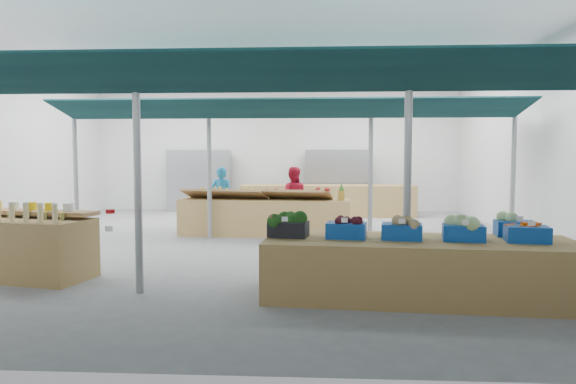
# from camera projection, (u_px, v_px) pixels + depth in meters

# --- Properties ---
(floor) EXTENTS (13.00, 13.00, 0.00)m
(floor) POSITION_uv_depth(u_px,v_px,m) (252.00, 243.00, 10.75)
(floor) COLOR slate
(floor) RESTS_ON ground
(hall) EXTENTS (13.00, 13.00, 13.00)m
(hall) POSITION_uv_depth(u_px,v_px,m) (259.00, 121.00, 12.00)
(hall) COLOR silver
(hall) RESTS_ON ground
(pole_grid) EXTENTS (10.00, 4.60, 3.00)m
(pole_grid) POSITION_uv_depth(u_px,v_px,m) (282.00, 156.00, 8.84)
(pole_grid) COLOR gray
(pole_grid) RESTS_ON floor
(awnings) EXTENTS (9.50, 7.08, 0.30)m
(awnings) POSITION_uv_depth(u_px,v_px,m) (282.00, 100.00, 8.77)
(awnings) COLOR #0A262D
(awnings) RESTS_ON pole_grid
(back_shelving_left) EXTENTS (2.00, 0.50, 2.00)m
(back_shelving_left) POSITION_uv_depth(u_px,v_px,m) (199.00, 181.00, 16.80)
(back_shelving_left) COLOR #B23F33
(back_shelving_left) RESTS_ON floor
(back_shelving_right) EXTENTS (2.00, 0.50, 2.00)m
(back_shelving_right) POSITION_uv_depth(u_px,v_px,m) (337.00, 181.00, 16.55)
(back_shelving_right) COLOR #B23F33
(back_shelving_right) RESTS_ON floor
(bottle_shelf) EXTENTS (2.15, 1.55, 1.17)m
(bottle_shelf) POSITION_uv_depth(u_px,v_px,m) (25.00, 246.00, 7.65)
(bottle_shelf) COLOR olive
(bottle_shelf) RESTS_ON floor
(veg_counter) EXTENTS (3.99, 1.62, 0.76)m
(veg_counter) POSITION_uv_depth(u_px,v_px,m) (419.00, 269.00, 6.54)
(veg_counter) COLOR olive
(veg_counter) RESTS_ON floor
(fruit_counter) EXTENTS (3.94, 1.23, 0.83)m
(fruit_counter) POSITION_uv_depth(u_px,v_px,m) (265.00, 217.00, 11.78)
(fruit_counter) COLOR olive
(fruit_counter) RESTS_ON floor
(far_counter) EXTENTS (5.27, 1.21, 0.94)m
(far_counter) POSITION_uv_depth(u_px,v_px,m) (327.00, 201.00, 15.57)
(far_counter) COLOR olive
(far_counter) RESTS_ON floor
(vendor_left) EXTENTS (0.59, 0.42, 1.55)m
(vendor_left) POSITION_uv_depth(u_px,v_px,m) (222.00, 198.00, 12.92)
(vendor_left) COLOR #1A73AB
(vendor_left) RESTS_ON floor
(vendor_right) EXTENTS (0.80, 0.65, 1.55)m
(vendor_right) POSITION_uv_depth(u_px,v_px,m) (293.00, 198.00, 12.82)
(vendor_right) COLOR red
(vendor_right) RESTS_ON floor
(crate_broccoli) EXTENTS (0.55, 0.44, 0.35)m
(crate_broccoli) POSITION_uv_depth(u_px,v_px,m) (289.00, 225.00, 6.74)
(crate_broccoli) COLOR black
(crate_broccoli) RESTS_ON veg_counter
(crate_beets) EXTENTS (0.55, 0.44, 0.29)m
(crate_beets) POSITION_uv_depth(u_px,v_px,m) (346.00, 228.00, 6.63)
(crate_beets) COLOR #0E4097
(crate_beets) RESTS_ON veg_counter
(crate_celeriac) EXTENTS (0.55, 0.44, 0.31)m
(crate_celeriac) POSITION_uv_depth(u_px,v_px,m) (402.00, 228.00, 6.53)
(crate_celeriac) COLOR #0E4097
(crate_celeriac) RESTS_ON veg_counter
(crate_cabbage) EXTENTS (0.55, 0.44, 0.35)m
(crate_cabbage) POSITION_uv_depth(u_px,v_px,m) (463.00, 228.00, 6.43)
(crate_cabbage) COLOR #0E4097
(crate_cabbage) RESTS_ON veg_counter
(crate_carrots) EXTENTS (0.55, 0.44, 0.29)m
(crate_carrots) POSITION_uv_depth(u_px,v_px,m) (527.00, 233.00, 6.33)
(crate_carrots) COLOR #0E4097
(crate_carrots) RESTS_ON veg_counter
(sparrow) EXTENTS (0.12, 0.09, 0.11)m
(sparrow) POSITION_uv_depth(u_px,v_px,m) (274.00, 219.00, 6.62)
(sparrow) COLOR brown
(sparrow) RESTS_ON crate_broccoli
(pole_ribbon) EXTENTS (0.12, 0.12, 0.28)m
(pole_ribbon) POSITION_uv_depth(u_px,v_px,m) (110.00, 213.00, 6.65)
(pole_ribbon) COLOR red
(pole_ribbon) RESTS_ON pole_grid
(apple_heap_yellow) EXTENTS (1.99, 0.99, 0.27)m
(apple_heap_yellow) POSITION_uv_depth(u_px,v_px,m) (224.00, 192.00, 11.77)
(apple_heap_yellow) COLOR #997247
(apple_heap_yellow) RESTS_ON fruit_counter
(apple_heap_red) EXTENTS (1.59, 0.93, 0.27)m
(apple_heap_red) POSITION_uv_depth(u_px,v_px,m) (298.00, 193.00, 11.54)
(apple_heap_red) COLOR #997247
(apple_heap_red) RESTS_ON fruit_counter
(pineapple) EXTENTS (0.14, 0.14, 0.39)m
(pineapple) POSITION_uv_depth(u_px,v_px,m) (341.00, 192.00, 11.41)
(pineapple) COLOR #8C6019
(pineapple) RESTS_ON fruit_counter
(crate_extra) EXTENTS (0.54, 0.43, 0.32)m
(crate_extra) POSITION_uv_depth(u_px,v_px,m) (515.00, 225.00, 6.80)
(crate_extra) COLOR #0E4097
(crate_extra) RESTS_ON veg_counter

